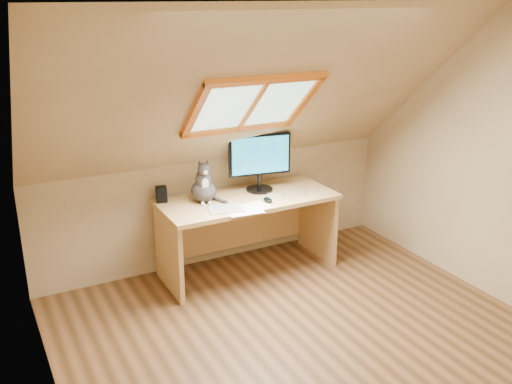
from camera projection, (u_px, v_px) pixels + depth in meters
ground at (319, 351)px, 4.12m from camera, size 3.50×3.50×0.00m
room_shell at (336, 164)px, 3.57m from camera, size 3.52×3.52×2.41m
desk at (244, 218)px, 5.22m from camera, size 1.58×0.69×0.72m
monitor at (260, 159)px, 5.15m from camera, size 0.58×0.24×0.53m
cat at (203, 186)px, 4.94m from camera, size 0.25×0.29×0.39m
desk_speaker at (161, 194)px, 4.96m from camera, size 0.11×0.11×0.14m
graphics_tablet at (226, 209)px, 4.79m from camera, size 0.33×0.27×0.01m
mouse at (268, 200)px, 4.97m from camera, size 0.07×0.12×0.04m
papers at (249, 208)px, 4.81m from camera, size 0.33×0.27×0.00m
cables at (287, 195)px, 5.13m from camera, size 0.51×0.26×0.01m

